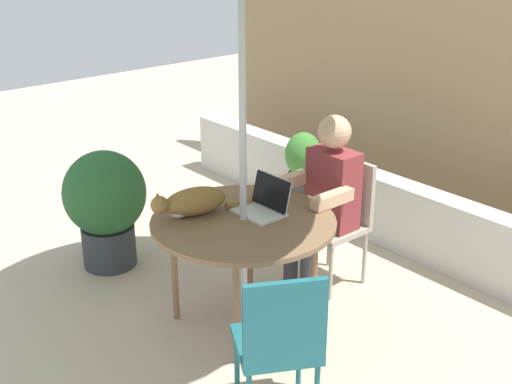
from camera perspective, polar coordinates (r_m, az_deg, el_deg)
The scene contains 11 objects.
ground_plane at distance 4.45m, azimuth -1.00°, elevation -10.71°, with size 14.00×14.00×0.00m, color #BCAD93.
fence_back at distance 5.65m, azimuth 17.09°, elevation 6.20°, with size 5.51×0.08×1.90m, color #937756.
planter_wall_low at distance 5.33m, azimuth 12.17°, elevation -2.03°, with size 4.96×0.20×0.54m, color beige.
patio_table at distance 4.12m, azimuth -1.06°, elevation -2.94°, with size 1.12×1.12×0.72m.
chair_occupied at distance 4.73m, azimuth 7.08°, elevation -1.66°, with size 0.40×0.40×0.88m.
chair_empty at distance 3.37m, azimuth 2.02°, elevation -12.14°, with size 0.54×0.54×0.88m.
person_seated at distance 4.56m, azimuth 5.83°, elevation -0.23°, with size 0.48×0.48×1.22m.
laptop at distance 4.18m, azimuth 0.76°, elevation -0.83°, with size 0.30×0.25×0.21m.
cat at distance 4.14m, azimuth -5.42°, elevation -0.86°, with size 0.27×0.64×0.17m.
potted_plant_near_fence at distance 5.01m, azimuth -12.50°, elevation -0.86°, with size 0.60×0.60×0.88m.
potted_plant_by_chair at distance 5.85m, azimuth 3.95°, elevation 1.95°, with size 0.31×0.31×0.71m.
Camera 1 is at (2.89, -2.36, 2.42)m, focal length 47.80 mm.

